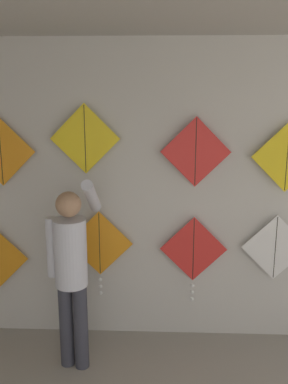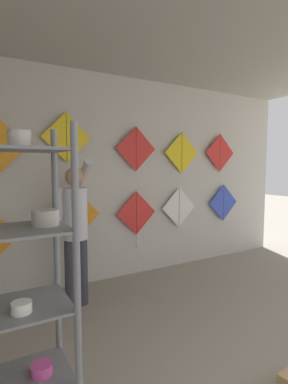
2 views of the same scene
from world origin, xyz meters
name	(u,v)px [view 1 (image 1 of 2)]	position (x,y,z in m)	size (l,w,h in m)	color
back_panel	(186,195)	(0.00, 4.17, 1.40)	(5.84, 0.06, 2.80)	beige
shopkeeper	(71,265)	(-0.97, 3.60, 0.94)	(0.42, 0.54, 1.67)	#383842
kite_1	(100,247)	(-0.81, 4.08, 0.92)	(0.63, 0.04, 0.83)	orange
kite_2	(193,253)	(0.07, 4.08, 0.87)	(0.63, 0.04, 0.83)	red
kite_3	(275,248)	(0.83, 4.08, 0.93)	(0.63, 0.01, 0.63)	white
kite_5	(1,152)	(-1.68, 4.08, 1.81)	(0.63, 0.01, 0.63)	orange
kite_6	(85,139)	(-0.91, 4.08, 1.93)	(0.63, 0.01, 0.63)	yellow
kite_7	(196,152)	(0.07, 4.08, 1.82)	(0.63, 0.01, 0.63)	red
kite_8	(287,157)	(0.87, 4.08, 1.78)	(0.63, 0.01, 0.63)	yellow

